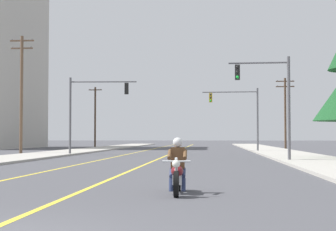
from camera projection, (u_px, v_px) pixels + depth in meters
The scene contains 11 objects.
lane_stripe_center at pixel (175, 152), 52.41m from camera, with size 0.16×100.00×0.01m, color yellow.
lane_stripe_left at pixel (140, 152), 52.70m from camera, with size 0.16×100.00×0.01m, color yellow.
sidewalk_kerb_right at pixel (282, 153), 46.66m from camera, with size 4.40×110.00×0.14m, color #ADA89E.
sidewalk_kerb_left at pixel (66, 152), 48.20m from camera, with size 4.40×110.00×0.14m, color #ADA89E.
motorcycle_with_rider at pixel (177, 171), 13.94m from camera, with size 0.70×2.19×1.46m.
traffic_signal_near_right at pixel (272, 94), 31.62m from camera, with size 3.60×0.37×6.20m.
traffic_signal_near_left at pixel (90, 103), 42.75m from camera, with size 5.39×0.52×6.20m.
traffic_signal_mid_right at pixel (241, 109), 52.28m from camera, with size 5.42×0.44×6.20m.
utility_pole_left_near at pixel (21, 91), 45.53m from camera, with size 2.07×0.26×10.04m.
utility_pole_right_far at pixel (285, 110), 65.16m from camera, with size 2.23×0.26×8.62m.
utility_pole_left_far at pixel (95, 116), 77.92m from camera, with size 1.91×0.26×8.68m.
Camera 1 is at (3.48, -7.40, 1.48)m, focal length 57.50 mm.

